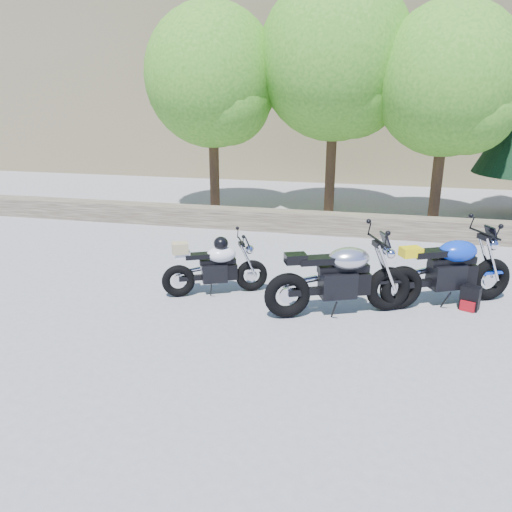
% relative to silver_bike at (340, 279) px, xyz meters
% --- Properties ---
extents(ground, '(90.00, 90.00, 0.00)m').
position_rel_silver_bike_xyz_m(ground, '(-1.61, -0.69, -0.58)').
color(ground, gray).
rests_on(ground, ground).
extents(stone_wall, '(22.00, 0.55, 0.50)m').
position_rel_silver_bike_xyz_m(stone_wall, '(-1.61, 4.81, -0.33)').
color(stone_wall, '#44382D').
rests_on(stone_wall, ground).
extents(hillside, '(80.00, 30.00, 15.00)m').
position_rel_silver_bike_xyz_m(hillside, '(1.39, 27.31, 6.92)').
color(hillside, olive).
rests_on(hillside, ground).
extents(tree_decid_left, '(3.67, 3.67, 5.62)m').
position_rel_silver_bike_xyz_m(tree_decid_left, '(-4.00, 6.44, 3.06)').
color(tree_decid_left, '#382314').
rests_on(tree_decid_left, ground).
extents(tree_decid_mid, '(4.08, 4.08, 6.24)m').
position_rel_silver_bike_xyz_m(tree_decid_mid, '(-0.70, 6.84, 3.46)').
color(tree_decid_mid, '#382314').
rests_on(tree_decid_mid, ground).
extents(tree_decid_right, '(3.54, 3.54, 5.41)m').
position_rel_silver_bike_xyz_m(tree_decid_right, '(2.10, 6.24, 2.92)').
color(tree_decid_right, '#382314').
rests_on(tree_decid_right, ground).
extents(silver_bike, '(2.24, 1.12, 1.18)m').
position_rel_silver_bike_xyz_m(silver_bike, '(0.00, 0.00, 0.00)').
color(silver_bike, black).
rests_on(silver_bike, ground).
extents(white_bike, '(1.71, 0.92, 1.01)m').
position_rel_silver_bike_xyz_m(white_bike, '(-2.14, 0.35, -0.08)').
color(white_bike, black).
rests_on(white_bike, ground).
extents(blue_bike, '(2.18, 1.21, 1.18)m').
position_rel_silver_bike_xyz_m(blue_bike, '(1.68, 0.79, -0.00)').
color(blue_bike, black).
rests_on(blue_bike, ground).
extents(backpack, '(0.34, 0.32, 0.39)m').
position_rel_silver_bike_xyz_m(backpack, '(2.02, 0.65, -0.39)').
color(backpack, black).
rests_on(backpack, ground).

